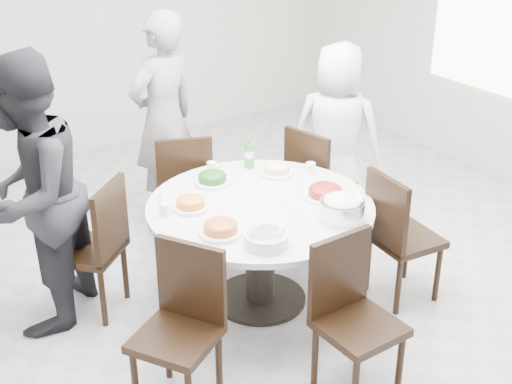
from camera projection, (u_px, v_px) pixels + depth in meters
floor at (246, 276)px, 5.28m from camera, size 6.00×6.00×0.01m
wall_back at (76, 16)px, 6.92m from camera, size 6.00×0.01×2.80m
dining_table at (260, 254)px, 4.83m from camera, size 1.50×1.50×0.75m
chair_ne at (321, 183)px, 5.63m from camera, size 0.50×0.50×0.95m
chair_n at (184, 187)px, 5.56m from camera, size 0.55×0.55×0.95m
chair_nw at (87, 247)px, 4.71m from camera, size 0.59×0.59×0.95m
chair_sw at (176, 335)px, 3.86m from camera, size 0.58×0.58×0.95m
chair_s at (360, 324)px, 3.95m from camera, size 0.43×0.43×0.95m
chair_se at (406, 236)px, 4.85m from camera, size 0.46×0.46×0.95m
diner_right at (337, 136)px, 5.77m from camera, size 0.84×0.89×1.52m
diner_middle at (164, 119)px, 5.76m from camera, size 0.72×0.56×1.77m
diner_left at (31, 196)px, 4.42m from camera, size 1.11×1.12×1.82m
dish_greens at (212, 180)px, 4.95m from camera, size 0.25×0.25×0.06m
dish_pale at (277, 171)px, 5.08m from camera, size 0.24×0.24×0.06m
dish_orange at (191, 205)px, 4.60m from camera, size 0.24×0.24×0.06m
dish_redbrown at (325, 193)px, 4.74m from camera, size 0.29×0.29×0.07m
dish_tofu at (221, 229)px, 4.29m from camera, size 0.27×0.27×0.07m
rice_bowl at (342, 210)px, 4.46m from camera, size 0.29×0.29×0.12m
soup_bowl at (266, 239)px, 4.17m from camera, size 0.26×0.26×0.08m
beverage_bottle at (249, 152)px, 5.17m from camera, size 0.07×0.07×0.24m
tea_cups at (210, 168)px, 5.11m from camera, size 0.07×0.07×0.08m
chopsticks at (210, 168)px, 5.19m from camera, size 0.24×0.04×0.01m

